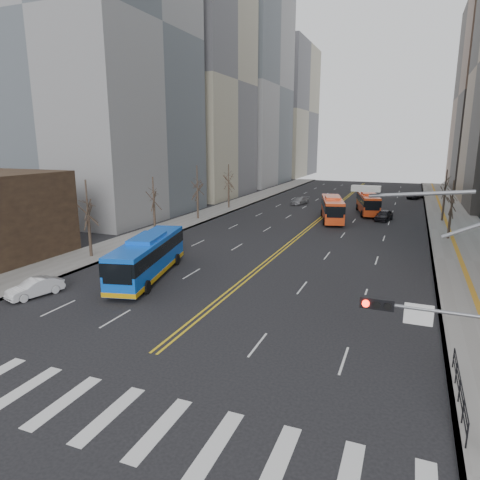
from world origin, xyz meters
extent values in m
plane|color=black|center=(0.00, 0.00, 0.00)|extent=(220.00, 220.00, 0.00)
cube|color=gray|center=(17.50, 45.00, 0.07)|extent=(7.00, 130.00, 0.15)
cube|color=gray|center=(-16.50, 45.00, 0.07)|extent=(5.00, 130.00, 0.15)
cube|color=silver|center=(-3.55, 0.00, 0.01)|extent=(0.70, 4.00, 0.01)
cube|color=silver|center=(-1.18, 0.00, 0.01)|extent=(0.70, 4.00, 0.01)
cube|color=silver|center=(1.18, 0.00, 0.01)|extent=(0.70, 4.00, 0.01)
cube|color=silver|center=(3.55, 0.00, 0.01)|extent=(0.70, 4.00, 0.01)
cube|color=silver|center=(5.91, 0.00, 0.01)|extent=(0.70, 4.00, 0.01)
cube|color=silver|center=(8.27, 0.00, 0.01)|extent=(0.70, 4.00, 0.01)
cube|color=gold|center=(-0.20, 55.00, 0.01)|extent=(0.15, 100.00, 0.01)
cube|color=gold|center=(0.20, 55.00, 0.01)|extent=(0.15, 100.00, 0.01)
cube|color=gray|center=(-31.00, 40.00, 26.00)|extent=(22.00, 24.00, 52.00)
cube|color=gray|center=(-31.00, 66.00, 22.00)|extent=(22.00, 22.00, 44.00)
cube|color=gray|center=(-30.00, 93.00, 24.00)|extent=(20.00, 26.00, 48.00)
cube|color=gray|center=(-29.00, 125.00, 20.00)|extent=(18.00, 30.00, 40.00)
cylinder|color=gray|center=(12.95, 2.00, 5.50)|extent=(4.50, 0.12, 0.12)
cube|color=black|center=(11.00, 2.00, 5.50)|extent=(1.10, 0.28, 0.38)
cylinder|color=#FF190C|center=(10.65, 1.84, 5.50)|extent=(0.24, 0.08, 0.24)
cylinder|color=black|center=(11.00, 1.84, 5.50)|extent=(0.24, 0.08, 0.24)
cylinder|color=black|center=(11.35, 1.84, 5.50)|extent=(0.24, 0.08, 0.24)
cube|color=silver|center=(12.30, 2.00, 5.30)|extent=(0.90, 0.06, 0.70)
cube|color=#999993|center=(10.40, 2.00, 9.30)|extent=(0.90, 0.35, 0.18)
cube|color=black|center=(14.30, 6.00, 1.15)|extent=(0.04, 6.00, 0.04)
cylinder|color=black|center=(14.30, 3.00, 0.65)|extent=(0.06, 0.06, 1.00)
cylinder|color=black|center=(14.30, 4.50, 0.65)|extent=(0.06, 0.06, 1.00)
cylinder|color=black|center=(14.30, 6.00, 0.65)|extent=(0.06, 0.06, 1.00)
cylinder|color=black|center=(14.30, 7.50, 0.65)|extent=(0.06, 0.06, 1.00)
cylinder|color=black|center=(14.30, 9.00, 0.65)|extent=(0.06, 0.06, 1.00)
cylinder|color=#33281F|center=(-16.00, 19.00, 1.95)|extent=(0.28, 0.28, 3.90)
cylinder|color=#33281F|center=(-16.00, 30.00, 1.80)|extent=(0.28, 0.28, 3.60)
cylinder|color=#33281F|center=(-16.00, 41.00, 2.00)|extent=(0.28, 0.28, 4.00)
cylinder|color=#33281F|center=(-16.00, 52.00, 1.90)|extent=(0.28, 0.28, 3.80)
cylinder|color=#33281F|center=(16.00, 40.00, 1.75)|extent=(0.28, 0.28, 3.50)
cylinder|color=#33281F|center=(16.00, 52.00, 1.88)|extent=(0.28, 0.28, 3.75)
cube|color=blue|center=(-7.48, 15.88, 1.74)|extent=(5.13, 12.00, 2.78)
cube|color=black|center=(-7.48, 15.88, 2.29)|extent=(5.20, 12.03, 1.00)
cube|color=blue|center=(-7.48, 15.88, 3.23)|extent=(2.87, 4.46, 0.40)
cube|color=#D0960A|center=(-7.48, 15.88, 0.55)|extent=(5.20, 12.03, 0.35)
cylinder|color=black|center=(-7.79, 11.94, 0.50)|extent=(0.53, 1.04, 1.00)
cylinder|color=black|center=(-5.41, 12.52, 0.50)|extent=(0.53, 1.04, 1.00)
cylinder|color=black|center=(-9.55, 19.25, 0.50)|extent=(0.53, 1.04, 1.00)
cylinder|color=black|center=(-7.17, 19.83, 0.50)|extent=(0.53, 1.04, 1.00)
cube|color=red|center=(1.80, 46.87, 1.74)|extent=(4.94, 11.03, 2.78)
cube|color=black|center=(1.80, 46.87, 2.29)|extent=(5.00, 11.06, 1.00)
cube|color=red|center=(1.80, 46.87, 3.23)|extent=(2.80, 4.12, 0.40)
cylinder|color=black|center=(1.44, 43.24, 0.50)|extent=(0.53, 1.04, 1.00)
cylinder|color=black|center=(3.81, 43.82, 0.50)|extent=(0.53, 1.04, 1.00)
cylinder|color=black|center=(-0.20, 49.92, 0.50)|extent=(0.53, 1.04, 1.00)
cylinder|color=black|center=(2.17, 50.50, 0.50)|extent=(0.53, 1.04, 1.00)
cube|color=red|center=(5.78, 54.82, 1.67)|extent=(4.50, 10.52, 2.64)
cube|color=black|center=(5.78, 54.82, 2.20)|extent=(4.56, 10.56, 0.96)
cube|color=red|center=(5.78, 54.82, 3.09)|extent=(2.60, 3.91, 0.40)
cylinder|color=black|center=(5.35, 51.36, 0.50)|extent=(0.51, 1.04, 1.00)
cylinder|color=black|center=(7.63, 51.87, 0.50)|extent=(0.51, 1.04, 1.00)
cylinder|color=black|center=(3.93, 57.77, 0.50)|extent=(0.51, 1.04, 1.00)
cylinder|color=black|center=(6.20, 58.28, 0.50)|extent=(0.51, 1.04, 1.00)
imported|color=silver|center=(-12.50, 9.14, 0.64)|extent=(2.38, 4.10, 1.28)
imported|color=black|center=(8.48, 49.85, 0.73)|extent=(2.61, 4.58, 1.47)
imported|color=gray|center=(-6.27, 60.94, 0.62)|extent=(2.94, 4.62, 1.25)
imported|color=black|center=(12.50, 76.56, 0.63)|extent=(3.56, 4.96, 1.26)
camera|label=1|loc=(11.75, -12.15, 10.76)|focal=32.00mm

